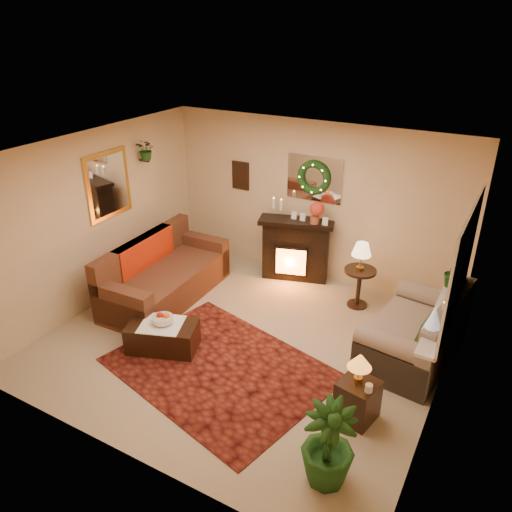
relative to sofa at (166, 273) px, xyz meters
The scene contains 31 objects.
floor 1.74m from the sofa, 14.57° to the right, with size 5.00×5.00×0.00m, color beige.
ceiling 2.75m from the sofa, 14.57° to the right, with size 5.00×5.00×0.00m, color white.
wall_back 2.60m from the sofa, 48.13° to the left, with size 5.00×5.00×0.00m, color #EFD88C.
wall_front 3.25m from the sofa, 58.56° to the right, with size 5.00×5.00×0.00m, color #EFD88C.
wall_left 1.30m from the sofa, 153.80° to the right, with size 4.50×4.50×0.00m, color #EFD88C.
wall_right 4.25m from the sofa, ahead, with size 4.50×4.50×0.00m, color #EFD88C.
area_rug 2.03m from the sofa, 32.72° to the right, with size 2.61×1.95×0.01m, color #630C13.
sofa is the anchor object (origin of this frame).
red_throw 0.17m from the sofa, 109.59° to the left, with size 0.76×1.24×0.02m, color red.
fireplace 2.16m from the sofa, 47.50° to the left, with size 1.07×0.34×0.98m, color black.
poinsettia 2.55m from the sofa, 41.26° to the left, with size 0.22×0.22×0.22m, color red.
mantel_candle_a 2.06m from the sofa, 56.55° to the left, with size 0.05×0.05×0.16m, color white.
mantel_candle_b 2.13m from the sofa, 52.65° to the left, with size 0.06×0.06×0.17m, color white.
mantel_mirror 2.75m from the sofa, 47.81° to the left, with size 0.92×0.02×0.72m, color white.
wreath 2.73m from the sofa, 47.17° to the left, with size 0.55×0.55×0.11m, color #194719.
wall_art 2.14m from the sofa, 81.00° to the left, with size 0.32×0.03×0.48m, color #381E11.
gold_mirror 1.57m from the sofa, behind, with size 0.03×0.84×1.00m, color gold.
hanging_plant 1.80m from the sofa, 138.42° to the left, with size 0.33×0.28×0.36m, color #194719.
loveseat 3.71m from the sofa, ahead, with size 0.94×1.62×0.94m, color tan.
window_frame 4.27m from the sofa, ahead, with size 0.03×1.86×1.36m, color white.
window_glass 4.26m from the sofa, ahead, with size 0.02×1.70×1.22m, color black.
window_sill 4.04m from the sofa, ahead, with size 0.22×1.86×0.04m, color white.
mini_tree 4.04m from the sofa, ahead, with size 0.21×0.21×0.32m, color silver.
sill_plant 4.13m from the sofa, 11.62° to the left, with size 0.29×0.23×0.53m, color #1D5925.
side_table_round 2.95m from the sofa, 24.57° to the left, with size 0.48×0.48×0.62m, color #552A1D.
lamp_cream 2.97m from the sofa, 24.45° to the left, with size 0.29×0.29×0.44m, color #E1BD8A.
end_table_square 3.60m from the sofa, 16.82° to the right, with size 0.39×0.39×0.48m, color black.
lamp_tiffany 3.58m from the sofa, 16.69° to the right, with size 0.26×0.26×0.38m, color #E45409.
coffee_table 1.35m from the sofa, 54.07° to the right, with size 0.90×0.50×0.38m, color black.
fruit_bowl 1.31m from the sofa, 53.24° to the right, with size 0.28×0.28×0.06m, color silver.
floor_palm 3.98m from the sofa, 29.63° to the right, with size 1.52×1.52×2.71m, color #266220.
Camera 1 is at (2.88, -4.81, 4.05)m, focal length 35.00 mm.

